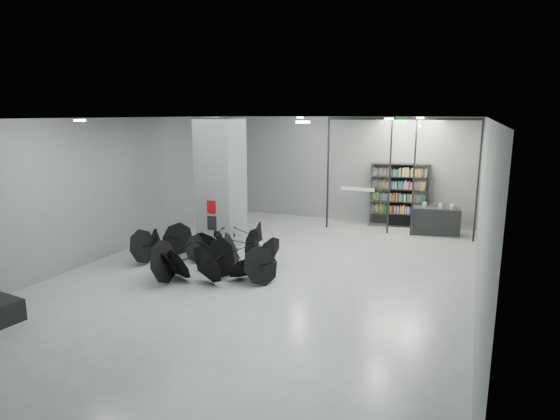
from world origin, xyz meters
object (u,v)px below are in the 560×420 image
at_px(bookshelf, 399,195).
at_px(umbrella_cluster, 207,258).
at_px(shop_counter, 436,221).
at_px(column, 221,183).

xyz_separation_m(bookshelf, umbrella_cluster, (-3.96, -7.04, -0.86)).
distance_m(bookshelf, shop_counter, 1.73).
bearing_deg(umbrella_cluster, column, 109.62).
relative_size(bookshelf, shop_counter, 1.49).
distance_m(column, shop_counter, 7.50).
xyz_separation_m(column, shop_counter, (6.16, 3.99, -1.53)).
height_order(bookshelf, umbrella_cluster, bookshelf).
xyz_separation_m(column, bookshelf, (4.77, 4.75, -0.83)).
bearing_deg(umbrella_cluster, bookshelf, 60.64).
xyz_separation_m(shop_counter, umbrella_cluster, (-5.35, -6.27, -0.16)).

